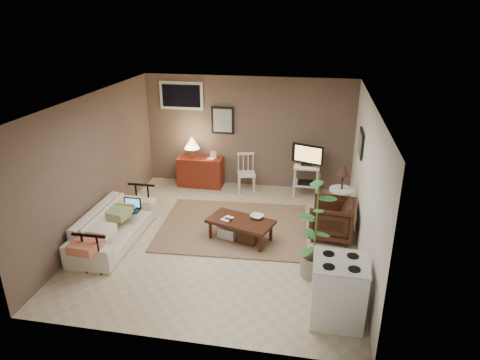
% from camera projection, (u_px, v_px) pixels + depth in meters
% --- Properties ---
extents(floor, '(5.00, 5.00, 0.00)m').
position_uv_depth(floor, '(224.00, 238.00, 7.38)').
color(floor, '#C1B293').
rests_on(floor, ground).
extents(art_back, '(0.50, 0.03, 0.60)m').
position_uv_depth(art_back, '(223.00, 120.00, 9.19)').
color(art_back, black).
extents(art_right, '(0.03, 0.60, 0.45)m').
position_uv_depth(art_right, '(361.00, 143.00, 7.40)').
color(art_right, black).
extents(window, '(0.96, 0.03, 0.60)m').
position_uv_depth(window, '(181.00, 96.00, 9.16)').
color(window, silver).
extents(rug, '(2.72, 2.22, 0.03)m').
position_uv_depth(rug, '(233.00, 227.00, 7.74)').
color(rug, '#8A6F50').
rests_on(rug, floor).
extents(coffee_table, '(1.21, 0.87, 0.41)m').
position_uv_depth(coffee_table, '(240.00, 228.00, 7.23)').
color(coffee_table, '#3C1A10').
rests_on(coffee_table, floor).
extents(sofa, '(0.58, 1.98, 0.78)m').
position_uv_depth(sofa, '(113.00, 220.00, 7.16)').
color(sofa, beige).
rests_on(sofa, floor).
extents(sofa_pillows, '(0.38, 1.89, 0.13)m').
position_uv_depth(sofa_pillows, '(109.00, 222.00, 6.91)').
color(sofa_pillows, beige).
rests_on(sofa_pillows, sofa).
extents(sofa_end_rails, '(0.53, 1.98, 0.67)m').
position_uv_depth(sofa_end_rails, '(120.00, 224.00, 7.16)').
color(sofa_end_rails, black).
rests_on(sofa_end_rails, floor).
extents(laptop, '(0.30, 0.22, 0.21)m').
position_uv_depth(laptop, '(132.00, 207.00, 7.39)').
color(laptop, black).
rests_on(laptop, sofa).
extents(red_console, '(0.98, 0.44, 1.13)m').
position_uv_depth(red_console, '(200.00, 169.00, 9.45)').
color(red_console, maroon).
rests_on(red_console, floor).
extents(spindle_chair, '(0.45, 0.45, 0.82)m').
position_uv_depth(spindle_chair, '(246.00, 174.00, 9.19)').
color(spindle_chair, silver).
rests_on(spindle_chair, floor).
extents(tv_stand, '(0.64, 0.43, 1.12)m').
position_uv_depth(tv_stand, '(306.00, 169.00, 8.87)').
color(tv_stand, silver).
rests_on(tv_stand, floor).
extents(side_table, '(0.44, 0.44, 1.17)m').
position_uv_depth(side_table, '(342.00, 188.00, 7.60)').
color(side_table, silver).
rests_on(side_table, floor).
extents(armchair, '(0.75, 0.78, 0.73)m').
position_uv_depth(armchair, '(332.00, 217.00, 7.31)').
color(armchair, black).
rests_on(armchair, floor).
extents(potted_plant, '(0.41, 0.41, 1.64)m').
position_uv_depth(potted_plant, '(316.00, 223.00, 6.04)').
color(potted_plant, gray).
rests_on(potted_plant, floor).
extents(stove, '(0.66, 0.61, 0.86)m').
position_uv_depth(stove, '(338.00, 291.00, 5.31)').
color(stove, white).
rests_on(stove, floor).
extents(bowl, '(0.23, 0.12, 0.22)m').
position_uv_depth(bowl, '(257.00, 212.00, 7.20)').
color(bowl, '#3C1A10').
rests_on(bowl, coffee_table).
extents(book_table, '(0.15, 0.08, 0.21)m').
position_uv_depth(book_table, '(224.00, 212.00, 7.20)').
color(book_table, '#3C1A10').
rests_on(book_table, coffee_table).
extents(book_console, '(0.15, 0.06, 0.21)m').
position_uv_depth(book_console, '(208.00, 154.00, 9.27)').
color(book_console, '#3C1A10').
rests_on(book_console, red_console).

